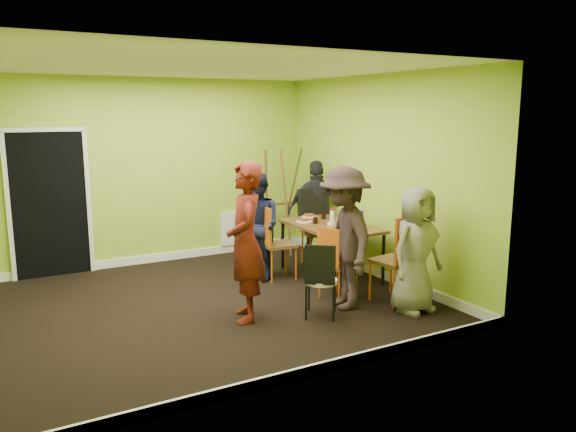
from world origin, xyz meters
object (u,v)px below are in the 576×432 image
(chair_front_end, at_px, (399,254))
(chair_bentwood, at_px, (321,277))
(chair_left_near, at_px, (334,259))
(person_front_end, at_px, (416,250))
(person_standing, at_px, (246,242))
(chair_back_end, at_px, (314,211))
(easel, at_px, (281,201))
(person_left_near, at_px, (344,238))
(person_back_end, at_px, (317,211))
(thermos, at_px, (332,218))
(blue_bottle, at_px, (361,218))
(person_left_far, at_px, (257,227))
(dining_table, at_px, (331,228))
(orange_bottle, at_px, (318,220))
(chair_left_far, at_px, (273,238))

(chair_front_end, distance_m, chair_bentwood, 1.10)
(chair_left_near, distance_m, person_front_end, 1.02)
(chair_left_near, xyz_separation_m, person_standing, (-1.23, -0.09, 0.37))
(person_standing, bearing_deg, chair_front_end, 96.55)
(person_standing, xyz_separation_m, person_front_end, (1.82, -0.72, -0.15))
(chair_back_end, height_order, chair_front_end, chair_back_end)
(chair_front_end, height_order, easel, easel)
(chair_bentwood, bearing_deg, person_front_end, 18.88)
(person_left_near, xyz_separation_m, person_back_end, (0.88, 2.01, -0.06))
(person_front_end, bearing_deg, thermos, 84.98)
(chair_bentwood, height_order, easel, easel)
(blue_bottle, xyz_separation_m, person_standing, (-2.03, -0.63, 0.03))
(chair_bentwood, distance_m, person_left_far, 1.71)
(chair_bentwood, height_order, person_left_near, person_left_near)
(chair_back_end, xyz_separation_m, person_left_near, (-0.77, -1.91, 0.04))
(chair_back_end, xyz_separation_m, person_standing, (-1.95, -1.71, 0.08))
(dining_table, bearing_deg, chair_front_end, -85.60)
(blue_bottle, height_order, orange_bottle, blue_bottle)
(chair_front_end, distance_m, orange_bottle, 1.55)
(chair_left_far, xyz_separation_m, person_front_end, (0.83, -1.95, 0.16))
(chair_left_far, xyz_separation_m, chair_left_near, (0.25, -1.14, -0.06))
(person_back_end, bearing_deg, thermos, 92.73)
(chair_left_far, distance_m, person_left_near, 1.46)
(thermos, distance_m, person_front_end, 1.61)
(chair_left_far, height_order, chair_left_near, chair_left_far)
(orange_bottle, height_order, person_back_end, person_back_end)
(chair_back_end, bearing_deg, chair_bentwood, 72.23)
(chair_bentwood, xyz_separation_m, person_back_end, (1.31, 2.18, 0.30))
(dining_table, relative_size, person_left_near, 0.89)
(person_left_near, bearing_deg, thermos, 163.93)
(blue_bottle, xyz_separation_m, person_front_end, (-0.21, -1.35, -0.12))
(chair_bentwood, bearing_deg, orange_bottle, 95.73)
(person_standing, relative_size, person_left_far, 1.19)
(orange_bottle, bearing_deg, thermos, -68.26)
(person_left_far, bearing_deg, person_left_near, 6.63)
(chair_left_far, xyz_separation_m, easel, (0.81, 1.27, 0.28))
(chair_bentwood, xyz_separation_m, orange_bottle, (0.89, 1.48, 0.31))
(blue_bottle, relative_size, person_standing, 0.13)
(chair_front_end, xyz_separation_m, person_left_near, (-0.66, 0.22, 0.23))
(easel, height_order, person_left_far, easel)
(person_front_end, bearing_deg, orange_bottle, 87.35)
(chair_left_near, bearing_deg, chair_front_end, 35.38)
(chair_left_far, relative_size, easel, 0.59)
(chair_left_near, height_order, chair_bentwood, chair_left_near)
(chair_bentwood, bearing_deg, thermos, 88.90)
(chair_bentwood, height_order, person_back_end, person_back_end)
(thermos, distance_m, person_back_end, 0.98)
(chair_left_near, distance_m, blue_bottle, 1.02)
(thermos, distance_m, blue_bottle, 0.40)
(dining_table, bearing_deg, chair_left_near, -120.75)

